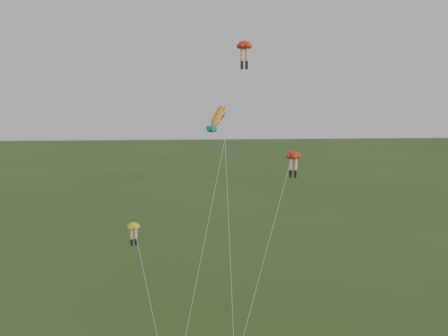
{
  "coord_description": "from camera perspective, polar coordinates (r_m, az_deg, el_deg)",
  "views": [
    {
      "loc": [
        -1.33,
        -31.61,
        18.66
      ],
      "look_at": [
        1.32,
        6.0,
        12.58
      ],
      "focal_mm": 40.0,
      "sensor_mm": 36.0,
      "label": 1
    }
  ],
  "objects": [
    {
      "name": "legs_kite_yellow",
      "position": [
        34.34,
        -10.16,
        -7.48
      ],
      "size": [
        2.9,
        4.04,
        9.72
      ],
      "rotation": [
        0.0,
        0.0,
        0.3
      ],
      "color": "yellow",
      "rests_on": "ground"
    },
    {
      "name": "fish_kite",
      "position": [
        42.72,
        -0.67,
        5.7
      ],
      "size": [
        2.12,
        15.56,
        17.36
      ],
      "rotation": [
        0.61,
        0.0,
        -0.5
      ],
      "color": "yellow",
      "rests_on": "ground"
    },
    {
      "name": "legs_kite_red_high",
      "position": [
        40.46,
        2.2,
        12.98
      ],
      "size": [
        6.13,
        9.74,
        22.36
      ],
      "rotation": [
        0.0,
        0.0,
        0.23
      ],
      "color": "red",
      "rests_on": "ground"
    },
    {
      "name": "legs_kite_red_mid",
      "position": [
        40.5,
        7.81,
        0.83
      ],
      "size": [
        6.65,
        10.59,
        13.63
      ],
      "rotation": [
        0.0,
        0.0,
        -0.35
      ],
      "color": "red",
      "rests_on": "ground"
    }
  ]
}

